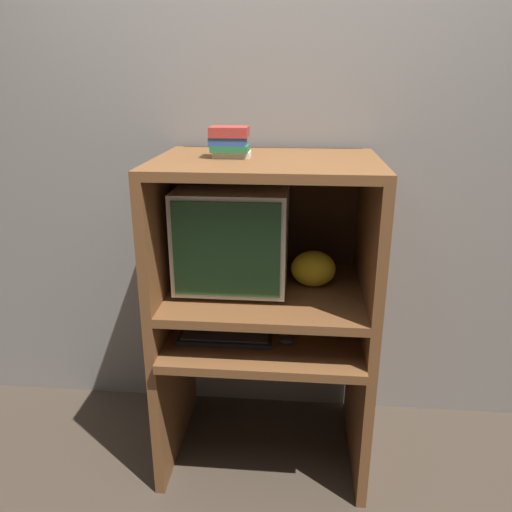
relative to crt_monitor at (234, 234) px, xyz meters
name	(u,v)px	position (x,y,z in m)	size (l,w,h in m)	color
ground_plane	(259,500)	(0.14, -0.38, -1.03)	(12.00, 12.00, 0.00)	#3D3328
wall_back	(272,158)	(0.14, 0.34, 0.27)	(6.00, 0.06, 2.60)	gray
desk_base	(265,378)	(0.14, -0.09, -0.64)	(0.87, 0.69, 0.64)	brown
desk_monitor_shelf	(266,297)	(0.14, -0.05, -0.26)	(0.87, 0.66, 0.18)	brown
hutch_upper	(267,202)	(0.14, -0.02, 0.14)	(0.87, 0.66, 0.54)	brown
crt_monitor	(234,234)	(0.00, 0.00, 0.00)	(0.44, 0.46, 0.43)	beige
keyboard	(226,337)	(-0.02, -0.18, -0.39)	(0.38, 0.14, 0.03)	black
mouse	(286,341)	(0.23, -0.20, -0.39)	(0.06, 0.04, 0.03)	#28282B
snack_bag	(313,269)	(0.34, 0.00, -0.14)	(0.19, 0.14, 0.15)	gold
book_stack	(230,142)	(-0.01, -0.04, 0.38)	(0.15, 0.11, 0.12)	beige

